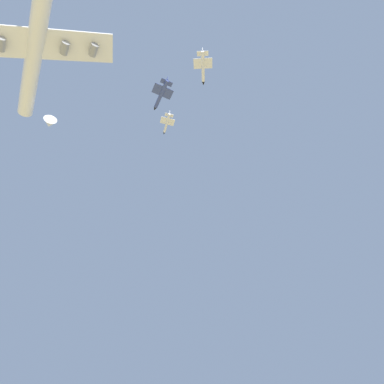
{
  "coord_description": "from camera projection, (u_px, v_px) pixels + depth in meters",
  "views": [
    {
      "loc": [
        -34.43,
        115.56,
        4.41
      ],
      "look_at": [
        22.23,
        71.79,
        68.11
      ],
      "focal_mm": 27.24,
      "sensor_mm": 36.0,
      "label": 1
    }
  ],
  "objects": [
    {
      "name": "chase_jet_lead",
      "position": [
        161.0,
        94.0,
        118.37
      ],
      "size": [
        15.33,
        8.72,
        4.0
      ],
      "rotation": [
        0.0,
        0.0,
        -0.2
      ],
      "color": "#38478C"
    },
    {
      "name": "carrier_jet",
      "position": [
        34.0,
        44.0,
        114.83
      ],
      "size": [
        72.19,
        56.8,
        24.11
      ],
      "rotation": [
        -0.31,
        0.0,
        -0.46
      ],
      "color": "white"
    },
    {
      "name": "chase_jet_trailing",
      "position": [
        167.0,
        123.0,
        168.78
      ],
      "size": [
        15.15,
        9.04,
        4.0
      ],
      "rotation": [
        0.0,
        0.0,
        -0.36
      ],
      "color": "silver"
    },
    {
      "name": "chase_jet_left_wing",
      "position": [
        203.0,
        67.0,
        125.02
      ],
      "size": [
        13.44,
        12.15,
        4.0
      ],
      "rotation": [
        0.0,
        0.0,
        -0.71
      ],
      "color": "silver"
    }
  ]
}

